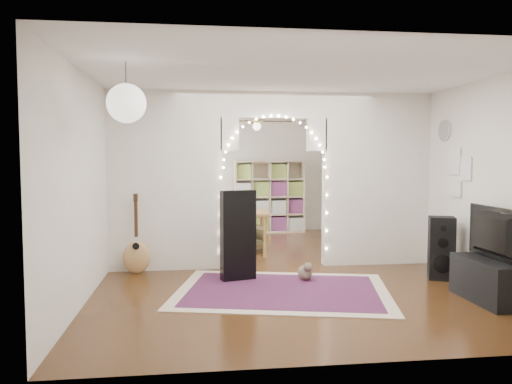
{
  "coord_description": "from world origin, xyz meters",
  "views": [
    {
      "loc": [
        -1.24,
        -7.62,
        1.7
      ],
      "look_at": [
        -0.23,
        0.3,
        1.15
      ],
      "focal_mm": 35.0,
      "sensor_mm": 36.0,
      "label": 1
    }
  ],
  "objects": [
    {
      "name": "bookcase",
      "position": [
        0.47,
        3.5,
        0.81
      ],
      "size": [
        1.6,
        0.45,
        1.63
      ],
      "primitive_type": "cube",
      "rotation": [
        0.0,
        0.0,
        0.03
      ],
      "color": "#CAB392",
      "rests_on": "floor"
    },
    {
      "name": "paper_lantern",
      "position": [
        -1.9,
        -2.4,
        2.25
      ],
      "size": [
        0.4,
        0.4,
        0.4
      ],
      "primitive_type": "sphere",
      "color": "white",
      "rests_on": "ceiling"
    },
    {
      "name": "wall_clock",
      "position": [
        2.48,
        -0.6,
        2.1
      ],
      "size": [
        0.03,
        0.31,
        0.31
      ],
      "primitive_type": "cylinder",
      "rotation": [
        0.0,
        1.57,
        0.0
      ],
      "color": "white",
      "rests_on": "wall_right"
    },
    {
      "name": "guitar_case",
      "position": [
        -0.63,
        -0.84,
        0.63
      ],
      "size": [
        0.5,
        0.28,
        1.25
      ],
      "primitive_type": "cube",
      "rotation": [
        0.0,
        0.0,
        0.26
      ],
      "color": "black",
      "rests_on": "floor"
    },
    {
      "name": "wall_right",
      "position": [
        2.5,
        0.0,
        1.35
      ],
      "size": [
        0.02,
        7.5,
        2.7
      ],
      "primitive_type": "cube",
      "color": "silver",
      "rests_on": "floor"
    },
    {
      "name": "wall_back",
      "position": [
        0.0,
        3.75,
        1.35
      ],
      "size": [
        5.0,
        0.02,
        2.7
      ],
      "primitive_type": "cube",
      "color": "silver",
      "rests_on": "floor"
    },
    {
      "name": "tabby_cat",
      "position": [
        0.29,
        -0.96,
        0.12
      ],
      "size": [
        0.22,
        0.44,
        0.29
      ],
      "rotation": [
        0.0,
        0.0,
        0.1
      ],
      "color": "brown",
      "rests_on": "floor"
    },
    {
      "name": "ceiling",
      "position": [
        0.0,
        0.0,
        2.7
      ],
      "size": [
        5.0,
        7.5,
        0.02
      ],
      "primitive_type": "cube",
      "color": "white",
      "rests_on": "wall_back"
    },
    {
      "name": "flower_vase",
      "position": [
        -0.54,
        1.02,
        0.85
      ],
      "size": [
        0.19,
        0.19,
        0.19
      ],
      "primitive_type": "imported",
      "rotation": [
        0.0,
        0.0,
        -0.05
      ],
      "color": "silver",
      "rests_on": "dining_table"
    },
    {
      "name": "divider_wall",
      "position": [
        0.0,
        0.0,
        1.42
      ],
      "size": [
        5.0,
        0.2,
        2.7
      ],
      "color": "silver",
      "rests_on": "floor"
    },
    {
      "name": "media_console",
      "position": [
        2.2,
        -2.22,
        0.25
      ],
      "size": [
        0.41,
        1.0,
        0.5
      ],
      "primitive_type": "cube",
      "rotation": [
        0.0,
        0.0,
        0.01
      ],
      "color": "black",
      "rests_on": "floor"
    },
    {
      "name": "fairy_lights",
      "position": [
        0.0,
        -0.13,
        1.55
      ],
      "size": [
        1.64,
        0.04,
        1.6
      ],
      "primitive_type": null,
      "color": "#FFEABF",
      "rests_on": "divider_wall"
    },
    {
      "name": "window",
      "position": [
        -2.47,
        1.8,
        1.5
      ],
      "size": [
        0.04,
        1.2,
        1.4
      ],
      "primitive_type": "cube",
      "color": "white",
      "rests_on": "wall_left"
    },
    {
      "name": "ceiling_fan",
      "position": [
        0.0,
        2.0,
        2.4
      ],
      "size": [
        1.1,
        1.1,
        0.3
      ],
      "primitive_type": null,
      "color": "gold",
      "rests_on": "ceiling"
    },
    {
      "name": "dining_chair_left",
      "position": [
        -1.2,
        2.63,
        0.22
      ],
      "size": [
        0.58,
        0.59,
        0.44
      ],
      "primitive_type": "imported",
      "rotation": [
        0.0,
        0.0,
        0.28
      ],
      "color": "#4A4025",
      "rests_on": "floor"
    },
    {
      "name": "picture_frames",
      "position": [
        2.48,
        -1.0,
        1.5
      ],
      "size": [
        0.02,
        0.5,
        0.7
      ],
      "primitive_type": null,
      "color": "white",
      "rests_on": "wall_right"
    },
    {
      "name": "area_rug",
      "position": [
        -0.12,
        -1.47,
        0.01
      ],
      "size": [
        3.05,
        2.54,
        0.02
      ],
      "primitive_type": "cube",
      "rotation": [
        0.0,
        0.0,
        -0.22
      ],
      "color": "maroon",
      "rests_on": "floor"
    },
    {
      "name": "acoustic_guitar",
      "position": [
        -2.07,
        -0.25,
        0.43
      ],
      "size": [
        0.42,
        0.21,
        1.0
      ],
      "rotation": [
        0.0,
        0.0,
        -0.18
      ],
      "color": "#BB7F4B",
      "rests_on": "floor"
    },
    {
      "name": "floor_speaker",
      "position": [
        2.2,
        -1.12,
        0.44
      ],
      "size": [
        0.42,
        0.39,
        0.88
      ],
      "rotation": [
        0.0,
        0.0,
        -0.35
      ],
      "color": "black",
      "rests_on": "floor"
    },
    {
      "name": "wall_front",
      "position": [
        0.0,
        -3.75,
        1.35
      ],
      "size": [
        5.0,
        0.02,
        2.7
      ],
      "primitive_type": "cube",
      "color": "silver",
      "rests_on": "floor"
    },
    {
      "name": "dining_table",
      "position": [
        -0.54,
        1.02,
        0.68
      ],
      "size": [
        1.24,
        0.86,
        0.76
      ],
      "rotation": [
        0.0,
        0.0,
        -0.05
      ],
      "color": "olive",
      "rests_on": "floor"
    },
    {
      "name": "dining_chair_right",
      "position": [
        -0.26,
        1.29,
        0.24
      ],
      "size": [
        0.67,
        0.68,
        0.48
      ],
      "primitive_type": "imported",
      "rotation": [
        0.0,
        0.0,
        0.37
      ],
      "color": "#4A4025",
      "rests_on": "floor"
    },
    {
      "name": "wall_left",
      "position": [
        -2.5,
        0.0,
        1.35
      ],
      "size": [
        0.02,
        7.5,
        2.7
      ],
      "primitive_type": "cube",
      "color": "silver",
      "rests_on": "floor"
    },
    {
      "name": "floor",
      "position": [
        0.0,
        0.0,
        0.0
      ],
      "size": [
        7.5,
        7.5,
        0.0
      ],
      "primitive_type": "plane",
      "color": "black",
      "rests_on": "ground"
    },
    {
      "name": "tv",
      "position": [
        2.2,
        -2.22,
        0.81
      ],
      "size": [
        0.15,
        1.08,
        0.62
      ],
      "primitive_type": "imported",
      "rotation": [
        0.0,
        0.0,
        1.58
      ],
      "color": "black",
      "rests_on": "media_console"
    }
  ]
}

